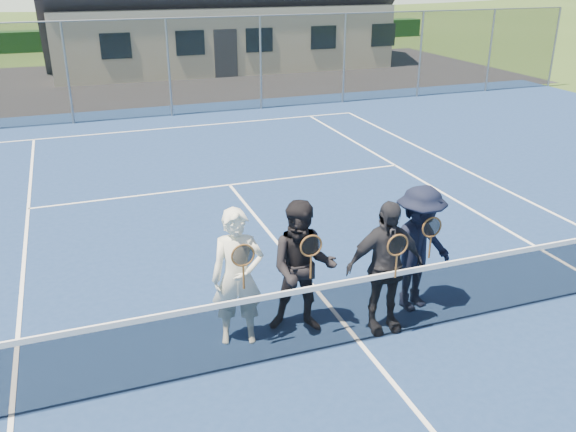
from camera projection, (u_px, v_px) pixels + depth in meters
name	position (u px, v px, depth m)	size (l,w,h in m)	color
ground	(144.00, 82.00, 25.17)	(220.00, 220.00, 0.00)	#30491A
court_surface	(359.00, 343.00, 7.80)	(30.00, 30.00, 0.02)	navy
tarmac_carpark	(41.00, 88.00, 23.90)	(40.00, 12.00, 0.01)	black
hedge_row	(115.00, 38.00, 35.38)	(40.00, 1.20, 1.10)	black
court_markings	(359.00, 342.00, 7.79)	(11.03, 23.83, 0.01)	white
tennis_net	(361.00, 307.00, 7.60)	(11.68, 0.08, 1.10)	slate
perimeter_fence	(169.00, 68.00, 18.94)	(30.07, 0.07, 3.02)	slate
player_a	(238.00, 278.00, 7.51)	(0.74, 0.58, 1.80)	white
player_b	(303.00, 268.00, 7.76)	(1.06, 0.95, 1.80)	black
player_c	(385.00, 267.00, 7.77)	(1.08, 0.54, 1.80)	black
player_d	(418.00, 249.00, 8.28)	(1.29, 0.93, 1.80)	black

